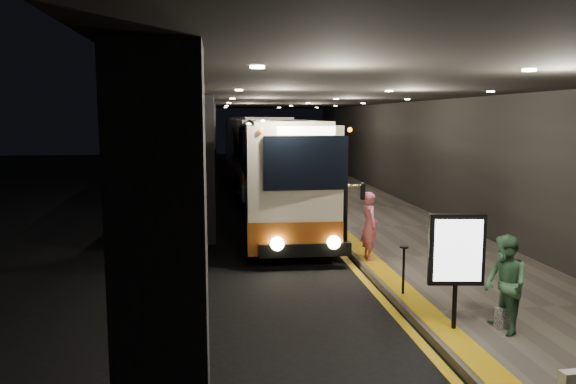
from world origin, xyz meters
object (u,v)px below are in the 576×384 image
coach_second (255,156)px  stanchion_post (403,271)px  passenger_waiting_green (505,284)px  coach_main (280,178)px  bag_plain (571,384)px  info_sign (457,252)px  bag_polka (504,318)px  passenger_boarding (370,226)px

coach_second → stanchion_post: coach_second is taller
coach_second → passenger_waiting_green: (2.86, -20.41, -0.77)m
coach_main → stanchion_post: (1.64, -8.15, -1.06)m
coach_main → bag_plain: size_ratio=33.64×
passenger_waiting_green → info_sign: (-0.77, 0.24, 0.52)m
passenger_waiting_green → bag_plain: size_ratio=4.89×
coach_second → bag_polka: (2.97, -20.25, -1.42)m
coach_main → coach_second: coach_second is taller
coach_second → info_sign: coach_second is taller
info_sign → bag_plain: bearing=-70.1°
passenger_boarding → stanchion_post: 2.86m
info_sign → stanchion_post: bearing=104.7°
info_sign → stanchion_post: (-0.25, 1.96, -0.87)m
passenger_waiting_green → bag_polka: size_ratio=4.60×
stanchion_post → bag_plain: bearing=-79.9°
passenger_waiting_green → coach_second: bearing=-173.5°
coach_second → passenger_boarding: 15.51m
bag_plain → info_sign: (-0.54, 2.44, 1.19)m
coach_second → stanchion_post: size_ratio=11.82×
passenger_waiting_green → bag_polka: (0.10, 0.16, -0.65)m
coach_main → coach_second: 10.06m
bag_polka → stanchion_post: (-1.12, 2.04, 0.31)m
bag_polka → stanchion_post: stanchion_post is taller
passenger_boarding → bag_plain: 7.31m
passenger_boarding → bag_polka: 5.04m
bag_polka → bag_plain: size_ratio=1.06×
passenger_waiting_green → bag_plain: 2.31m
info_sign → stanchion_post: size_ratio=2.03×
coach_main → coach_second: bearing=93.6°
coach_main → passenger_waiting_green: 10.72m
coach_main → stanchion_post: size_ratio=11.61×
coach_main → passenger_boarding: 5.62m
coach_main → passenger_waiting_green: coach_main is taller
passenger_waiting_green → passenger_boarding: bearing=-170.6°
coach_main → bag_plain: coach_main is taller
coach_second → coach_main: bearing=-91.7°
coach_main → info_sign: (1.89, -10.12, -0.20)m
bag_plain → passenger_boarding: bearing=95.8°
info_sign → bag_polka: bearing=2.4°
passenger_waiting_green → coach_main: bearing=-167.0°
coach_second → bag_plain: bearing=-86.2°
coach_second → passenger_waiting_green: 20.62m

